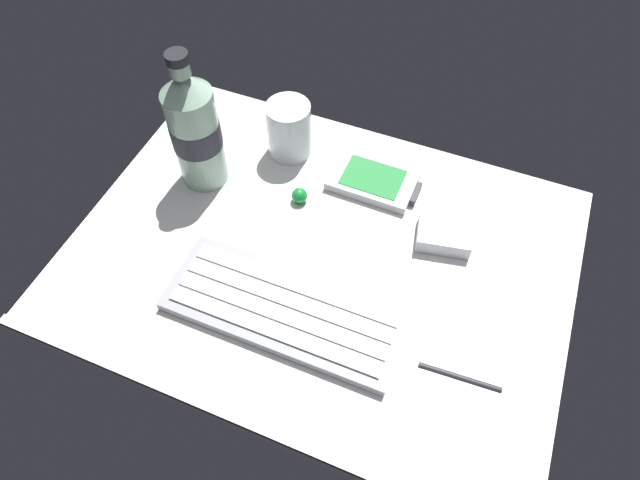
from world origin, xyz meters
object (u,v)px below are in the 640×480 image
Objects in this scene: handheld_device at (374,181)px; juice_cup at (289,131)px; keyboard at (285,309)px; water_bottle at (195,130)px; charger_block at (444,234)px; trackball_mouse at (300,196)px; stylus_pen at (460,376)px.

juice_cup is (-13.75, 1.66, 3.18)cm from handheld_device.
keyboard is 1.39× the size of water_bottle.
juice_cup is 0.41× the size of water_bottle.
handheld_device is 13.05cm from charger_block.
trackball_mouse is at bearing -141.72° from handheld_device.
water_bottle reaches higher than juice_cup.
handheld_device is at bearing 154.15° from charger_block.
trackball_mouse reaches higher than stylus_pen.
keyboard is at bearing -67.49° from juice_cup.
keyboard is at bearing -97.91° from handheld_device.
keyboard is 27.51cm from juice_cup.
water_bottle is at bearing 155.44° from stylus_pen.
stylus_pen is at bearing -0.18° from keyboard.
juice_cup reaches higher than stylus_pen.
juice_cup is 10.28cm from trackball_mouse.
water_bottle reaches higher than charger_block.
juice_cup is 26.65cm from charger_block.
water_bottle reaches higher than trackball_mouse.
handheld_device reaches higher than stylus_pen.
keyboard is 13.19× the size of trackball_mouse.
charger_block is (34.74, 1.87, -7.81)cm from water_bottle.
trackball_mouse is at bearing 107.47° from keyboard.
water_bottle is (-19.73, 16.04, 8.20)cm from keyboard.
charger_block is at bearing 3.05° from trackball_mouse.
handheld_device is 5.86× the size of trackball_mouse.
keyboard is 21.73cm from stylus_pen.
water_bottle is (-9.26, -9.21, 5.10)cm from juice_cup.
water_bottle is 16.47cm from trackball_mouse.
juice_cup reaches higher than handheld_device.
keyboard is at bearing 176.49° from stylus_pen.
stylus_pen is at bearing -38.19° from juice_cup.
handheld_device is 0.62× the size of water_bottle.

